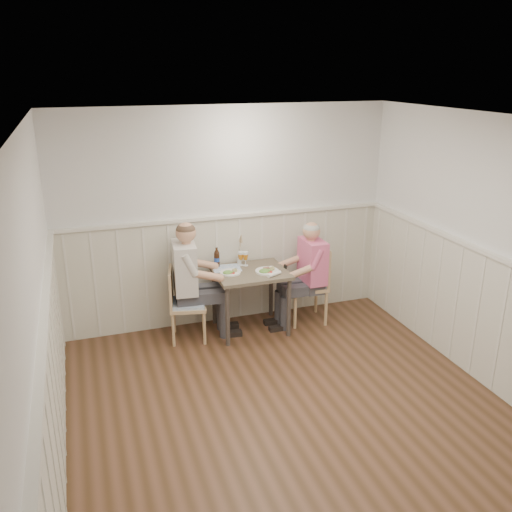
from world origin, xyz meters
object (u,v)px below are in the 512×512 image
at_px(dining_table, 251,280).
at_px(chair_left, 183,302).
at_px(beer_bottle, 217,258).
at_px(grass_vase, 239,251).
at_px(man_in_pink, 309,281).
at_px(diner_cream, 189,290).
at_px(chair_right, 311,281).

bearing_deg(dining_table, chair_left, 178.32).
distance_m(dining_table, chair_left, 0.82).
distance_m(beer_bottle, grass_vase, 0.28).
distance_m(chair_left, man_in_pink, 1.53).
height_order(dining_table, grass_vase, grass_vase).
relative_size(beer_bottle, grass_vase, 0.61).
height_order(man_in_pink, diner_cream, diner_cream).
bearing_deg(chair_left, grass_vase, 16.70).
distance_m(chair_left, diner_cream, 0.15).
height_order(beer_bottle, grass_vase, grass_vase).
xyz_separation_m(dining_table, beer_bottle, (-0.33, 0.26, 0.21)).
xyz_separation_m(beer_bottle, grass_vase, (0.27, -0.01, 0.07)).
distance_m(diner_cream, grass_vase, 0.76).
bearing_deg(diner_cream, man_in_pink, -3.52).
distance_m(chair_right, man_in_pink, 0.08).
height_order(dining_table, diner_cream, diner_cream).
bearing_deg(chair_left, beer_bottle, 26.61).
relative_size(chair_left, beer_bottle, 3.59).
height_order(chair_left, grass_vase, grass_vase).
distance_m(dining_table, grass_vase, 0.38).
bearing_deg(beer_bottle, dining_table, -37.61).
bearing_deg(beer_bottle, diner_cream, -151.63).
height_order(chair_left, diner_cream, diner_cream).
height_order(dining_table, beer_bottle, beer_bottle).
distance_m(chair_left, grass_vase, 0.90).
relative_size(chair_left, diner_cream, 0.61).
distance_m(chair_right, grass_vase, 0.97).
relative_size(chair_left, grass_vase, 2.20).
relative_size(dining_table, man_in_pink, 0.64).
height_order(chair_right, chair_left, chair_right).
distance_m(man_in_pink, grass_vase, 0.92).
xyz_separation_m(man_in_pink, grass_vase, (-0.79, 0.28, 0.38)).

